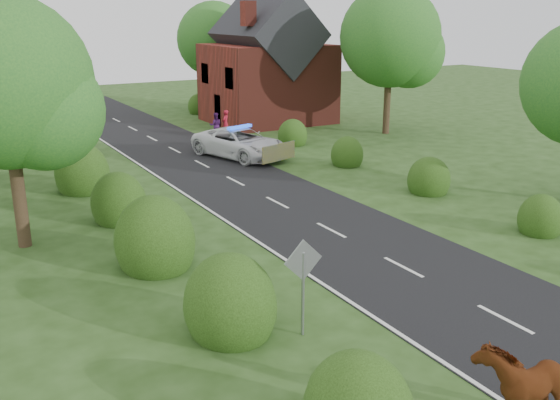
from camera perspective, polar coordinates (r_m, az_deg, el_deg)
ground at (r=17.61m, az=19.86°, el=-10.26°), size 120.00×120.00×0.00m
road at (r=28.78m, az=-3.23°, el=1.27°), size 6.00×70.00×0.02m
road_markings at (r=26.31m, az=-4.29°, el=-0.22°), size 4.96×70.00×0.01m
hedgerow_left at (r=23.34m, az=-13.90°, el=-1.06°), size 2.75×50.41×3.00m
hedgerow_right at (r=29.23m, az=11.82°, el=2.28°), size 2.10×45.78×2.10m
tree_left_a at (r=21.92m, az=-23.10°, el=9.27°), size 5.74×5.60×8.38m
tree_right_b at (r=41.44m, az=10.50°, el=14.11°), size 6.56×6.40×9.40m
tree_right_c at (r=52.39m, az=-5.69°, el=14.17°), size 6.15×6.00×8.58m
road_sign at (r=15.20m, az=2.12°, el=-6.73°), size 1.06×0.08×2.53m
house at (r=45.59m, az=-1.17°, el=11.89°), size 8.00×7.40×9.17m
cow at (r=13.41m, az=21.35°, el=-15.75°), size 2.26×1.37×1.52m
police_van at (r=34.44m, az=-3.66°, el=5.23°), size 4.23×6.34×1.76m
pedestrian_red at (r=40.30m, az=-5.00°, el=6.98°), size 0.75×0.72×1.72m
pedestrian_purple at (r=40.14m, az=-5.91°, el=6.82°), size 0.92×0.82×1.58m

